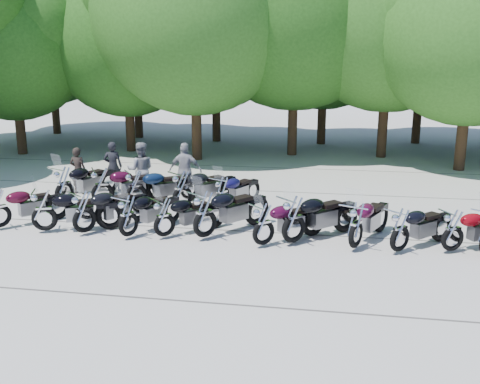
% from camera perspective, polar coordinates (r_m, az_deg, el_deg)
% --- Properties ---
extents(ground, '(90.00, 90.00, 0.00)m').
position_cam_1_polar(ground, '(13.94, -1.02, -5.90)').
color(ground, gray).
rests_on(ground, ground).
extents(tree_1, '(6.97, 6.97, 8.55)m').
position_cam_1_polar(tree_1, '(28.09, -22.14, 13.83)').
color(tree_1, '#3A2614').
rests_on(tree_1, ground).
extents(tree_2, '(7.31, 7.31, 8.97)m').
position_cam_1_polar(tree_2, '(27.45, -11.52, 15.11)').
color(tree_2, '#3A2614').
rests_on(tree_2, ground).
extents(tree_3, '(8.70, 8.70, 10.67)m').
position_cam_1_polar(tree_3, '(24.87, -4.66, 17.77)').
color(tree_3, '#3A2614').
rests_on(tree_3, ground).
extents(tree_4, '(9.13, 9.13, 11.20)m').
position_cam_1_polar(tree_4, '(26.08, 5.63, 18.28)').
color(tree_4, '#3A2614').
rests_on(tree_4, ground).
extents(tree_5, '(9.04, 9.04, 11.10)m').
position_cam_1_polar(tree_5, '(26.22, 15.02, 17.72)').
color(tree_5, '#3A2614').
rests_on(tree_5, ground).
extents(tree_6, '(8.00, 8.00, 9.82)m').
position_cam_1_polar(tree_6, '(24.25, 22.61, 15.64)').
color(tree_6, '#3A2614').
rests_on(tree_6, ground).
extents(tree_9, '(7.59, 7.59, 9.32)m').
position_cam_1_polar(tree_9, '(34.37, -18.80, 14.79)').
color(tree_9, '#3A2614').
rests_on(tree_9, ground).
extents(tree_10, '(7.78, 7.78, 9.55)m').
position_cam_1_polar(tree_10, '(31.70, -10.65, 15.64)').
color(tree_10, '#3A2614').
rests_on(tree_10, ground).
extents(tree_11, '(7.56, 7.56, 9.28)m').
position_cam_1_polar(tree_11, '(29.93, -2.51, 15.64)').
color(tree_11, '#3A2614').
rests_on(tree_11, ground).
extents(tree_12, '(7.88, 7.88, 9.67)m').
position_cam_1_polar(tree_12, '(29.35, 8.63, 15.97)').
color(tree_12, '#3A2614').
rests_on(tree_12, ground).
extents(tree_13, '(8.31, 8.31, 10.20)m').
position_cam_1_polar(tree_13, '(30.66, 18.23, 15.95)').
color(tree_13, '#3A2614').
rests_on(tree_13, ground).
extents(motorcycle_1, '(2.48, 1.50, 1.34)m').
position_cam_1_polar(motorcycle_1, '(15.87, -19.31, -1.65)').
color(motorcycle_1, black).
rests_on(motorcycle_1, ground).
extents(motorcycle_2, '(2.00, 2.35, 1.35)m').
position_cam_1_polar(motorcycle_2, '(15.40, -15.59, -1.83)').
color(motorcycle_2, black).
rests_on(motorcycle_2, ground).
extents(motorcycle_3, '(1.64, 2.35, 1.29)m').
position_cam_1_polar(motorcycle_3, '(14.85, -11.30, -2.29)').
color(motorcycle_3, black).
rests_on(motorcycle_3, ground).
extents(motorcycle_4, '(1.99, 2.01, 1.23)m').
position_cam_1_polar(motorcycle_4, '(14.69, -7.71, -2.45)').
color(motorcycle_4, black).
rests_on(motorcycle_4, ground).
extents(motorcycle_5, '(2.21, 2.49, 1.45)m').
position_cam_1_polar(motorcycle_5, '(14.47, -3.60, -2.14)').
color(motorcycle_5, black).
rests_on(motorcycle_5, ground).
extents(motorcycle_6, '(2.11, 2.02, 1.27)m').
position_cam_1_polar(motorcycle_6, '(13.94, 2.41, -3.17)').
color(motorcycle_6, '#31061E').
rests_on(motorcycle_6, ground).
extents(motorcycle_7, '(2.35, 2.32, 1.43)m').
position_cam_1_polar(motorcycle_7, '(14.11, 5.49, -2.65)').
color(motorcycle_7, black).
rests_on(motorcycle_7, ground).
extents(motorcycle_8, '(1.66, 2.49, 1.36)m').
position_cam_1_polar(motorcycle_8, '(13.99, 11.72, -3.20)').
color(motorcycle_8, '#3B0822').
rests_on(motorcycle_8, ground).
extents(motorcycle_9, '(2.08, 2.06, 1.27)m').
position_cam_1_polar(motorcycle_9, '(14.02, 15.97, -3.62)').
color(motorcycle_9, black).
rests_on(motorcycle_9, ground).
extents(motorcycle_10, '(2.23, 1.59, 1.23)m').
position_cam_1_polar(motorcycle_10, '(14.47, 20.85, -3.55)').
color(motorcycle_10, maroon).
rests_on(motorcycle_10, ground).
extents(motorcycle_12, '(1.78, 2.60, 1.42)m').
position_cam_1_polar(motorcycle_12, '(18.41, -17.44, 0.78)').
color(motorcycle_12, black).
rests_on(motorcycle_12, ground).
extents(motorcycle_13, '(2.50, 1.87, 1.39)m').
position_cam_1_polar(motorcycle_13, '(18.04, -13.82, 0.69)').
color(motorcycle_13, black).
rests_on(motorcycle_13, ground).
extents(motorcycle_14, '(2.36, 1.96, 1.34)m').
position_cam_1_polar(motorcycle_14, '(17.68, -10.52, 0.52)').
color(motorcycle_14, '#0C1B35').
rests_on(motorcycle_14, ground).
extents(motorcycle_15, '(2.18, 2.37, 1.40)m').
position_cam_1_polar(motorcycle_15, '(17.12, -5.89, 0.33)').
color(motorcycle_15, black).
rests_on(motorcycle_15, ground).
extents(motorcycle_16, '(1.59, 2.24, 1.23)m').
position_cam_1_polar(motorcycle_16, '(16.90, -1.83, -0.07)').
color(motorcycle_16, '#0F0C38').
rests_on(motorcycle_16, ground).
extents(rider_0, '(0.61, 0.43, 1.61)m').
position_cam_1_polar(rider_0, '(19.85, -16.12, 2.10)').
color(rider_0, black).
rests_on(rider_0, ground).
extents(rider_1, '(1.05, 0.91, 1.85)m').
position_cam_1_polar(rider_1, '(18.93, -10.06, 2.25)').
color(rider_1, gray).
rests_on(rider_1, ground).
extents(rider_2, '(1.10, 0.47, 1.86)m').
position_cam_1_polar(rider_2, '(18.53, -5.57, 2.16)').
color(rider_2, '#99989B').
rests_on(rider_2, ground).
extents(rider_3, '(0.70, 0.53, 1.74)m').
position_cam_1_polar(rider_3, '(19.92, -12.77, 2.55)').
color(rider_3, black).
rests_on(rider_3, ground).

